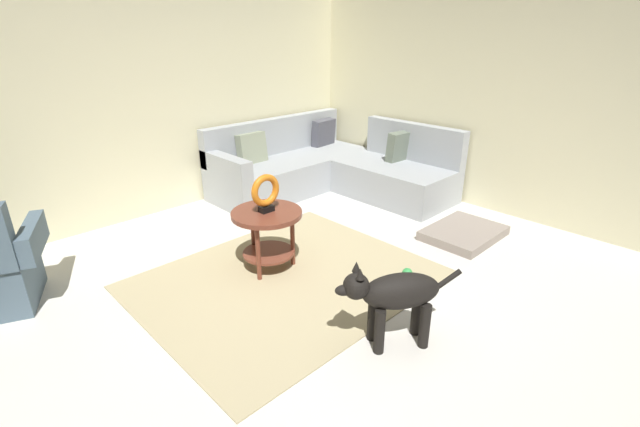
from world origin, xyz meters
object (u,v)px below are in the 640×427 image
(torus_sculpture, at_px, (266,192))
(dog_bed_mat, at_px, (464,233))
(sectional_couch, at_px, (329,169))
(side_table, at_px, (267,225))
(dog, at_px, (394,295))
(dog_toy_ball, at_px, (407,273))

(torus_sculpture, relative_size, dog_bed_mat, 0.41)
(sectional_couch, distance_m, dog_bed_mat, 1.95)
(sectional_couch, distance_m, side_table, 2.10)
(dog_bed_mat, distance_m, dog, 1.94)
(torus_sculpture, xyz_separation_m, dog, (-0.05, -1.38, -0.33))
(side_table, bearing_deg, torus_sculpture, 180.00)
(dog, bearing_deg, dog_bed_mat, -41.94)
(sectional_couch, bearing_deg, torus_sculpture, -149.94)
(side_table, distance_m, torus_sculpture, 0.29)
(dog, xyz_separation_m, dog_toy_ball, (0.78, 0.42, -0.33))
(dog_bed_mat, bearing_deg, torus_sculpture, 153.91)
(sectional_couch, height_order, dog_bed_mat, sectional_couch)
(side_table, distance_m, dog_toy_ball, 1.26)
(sectional_couch, bearing_deg, dog, -127.50)
(dog_bed_mat, bearing_deg, dog_toy_ball, -176.26)
(side_table, distance_m, dog, 1.38)
(torus_sculpture, height_order, dog, torus_sculpture)
(side_table, xyz_separation_m, torus_sculpture, (-0.00, 0.00, 0.29))
(sectional_couch, bearing_deg, side_table, -149.94)
(dog_toy_ball, bearing_deg, side_table, 127.60)
(dog, bearing_deg, sectional_couch, -4.36)
(sectional_couch, distance_m, dog, 3.06)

